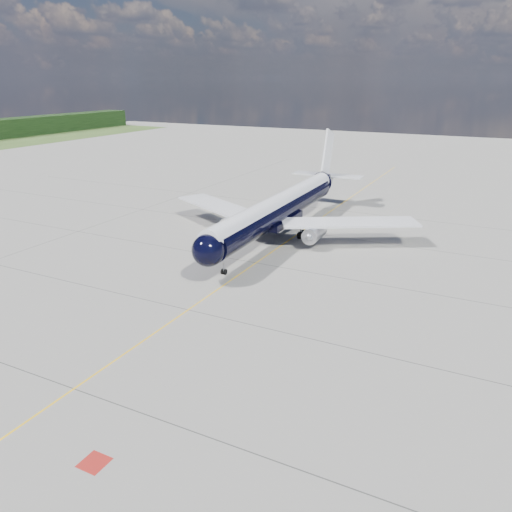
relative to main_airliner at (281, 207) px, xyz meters
The scene contains 4 objects.
ground 8.42m from the main_airliner, 74.21° to the right, with size 320.00×320.00×0.00m, color gray.
taxiway_centerline 12.88m from the main_airliner, 80.63° to the right, with size 0.16×160.00×0.01m, color yellow.
red_marking 48.01m from the main_airliner, 79.42° to the right, with size 1.60×1.60×0.01m, color maroon.
main_airliner is the anchor object (origin of this frame).
Camera 1 is at (26.25, -27.01, 21.70)m, focal length 35.00 mm.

